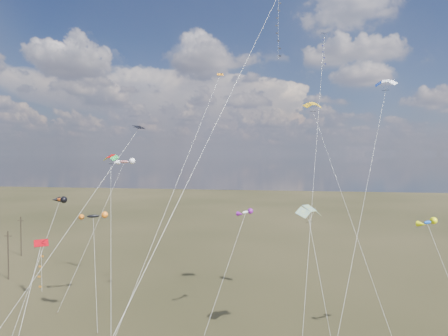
% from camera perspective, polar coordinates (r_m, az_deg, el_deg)
% --- Properties ---
extents(utility_pole_near, '(1.40, 0.20, 8.00)m').
position_cam_1_polar(utility_pole_near, '(75.92, -28.45, -10.85)').
color(utility_pole_near, black).
rests_on(utility_pole_near, ground).
extents(utility_pole_far, '(1.40, 0.20, 8.00)m').
position_cam_1_polar(utility_pole_far, '(91.59, -27.01, -8.65)').
color(utility_pole_far, black).
rests_on(utility_pole_far, ground).
extents(diamond_black_high, '(12.05, 30.94, 37.10)m').
position_cam_1_polar(diamond_black_high, '(40.95, 6.51, 17.40)').
color(diamond_black_high, black).
rests_on(diamond_black_high, ground).
extents(diamond_navy_tall, '(4.19, 22.71, 36.59)m').
position_cam_1_polar(diamond_navy_tall, '(53.30, 13.91, 13.55)').
color(diamond_navy_tall, '#08144F').
rests_on(diamond_navy_tall, ground).
extents(diamond_black_mid, '(11.67, 15.16, 23.57)m').
position_cam_1_polar(diamond_black_mid, '(39.53, -17.86, -2.94)').
color(diamond_black_mid, black).
rests_on(diamond_black_mid, ground).
extents(diamond_red_low, '(2.94, 10.66, 13.88)m').
position_cam_1_polar(diamond_red_low, '(34.84, -24.90, -13.61)').
color(diamond_red_low, '#AC040D').
rests_on(diamond_red_low, ground).
extents(diamond_orange_center, '(7.60, 21.78, 30.53)m').
position_cam_1_polar(diamond_orange_center, '(42.28, -5.48, 1.14)').
color(diamond_orange_center, orange).
rests_on(diamond_orange_center, ground).
extents(parafoil_yellow, '(8.91, 17.85, 27.67)m').
position_cam_1_polar(parafoil_yellow, '(52.49, 12.63, 8.82)').
color(parafoil_yellow, gold).
rests_on(parafoil_yellow, ground).
extents(parafoil_blue_white, '(10.39, 21.85, 29.92)m').
position_cam_1_polar(parafoil_blue_white, '(51.81, 22.08, 11.29)').
color(parafoil_blue_white, '#0D34AA').
rests_on(parafoil_blue_white, ground).
extents(parafoil_striped, '(4.13, 9.42, 15.80)m').
position_cam_1_polar(parafoil_striped, '(42.71, 12.10, -5.66)').
color(parafoil_striped, yellow).
rests_on(parafoil_striped, ground).
extents(parafoil_tricolor, '(5.74, 11.12, 20.91)m').
position_cam_1_polar(parafoil_tricolor, '(44.90, -15.87, 1.45)').
color(parafoil_tricolor, '#F8E90B').
rests_on(parafoil_tricolor, ground).
extents(novelty_black_orange, '(6.49, 9.68, 12.71)m').
position_cam_1_polar(novelty_black_orange, '(57.50, -18.18, -6.58)').
color(novelty_black_orange, black).
rests_on(novelty_black_orange, ground).
extents(novelty_orange_black, '(2.80, 10.29, 15.24)m').
position_cam_1_polar(novelty_orange_black, '(56.00, -22.44, -4.24)').
color(novelty_orange_black, '#E55313').
rests_on(novelty_orange_black, ground).
extents(novelty_white_purple, '(4.84, 10.53, 13.96)m').
position_cam_1_polar(novelty_white_purple, '(48.62, 3.04, -6.43)').
color(novelty_white_purple, white).
rests_on(novelty_white_purple, ground).
extents(novelty_redwhite_stripe, '(6.14, 12.93, 20.00)m').
position_cam_1_polar(novelty_redwhite_stripe, '(63.80, -14.12, 0.82)').
color(novelty_redwhite_stripe, red).
rests_on(novelty_redwhite_stripe, ground).
extents(novelty_blue_yellow, '(4.58, 7.97, 13.95)m').
position_cam_1_polar(novelty_blue_yellow, '(47.00, 27.11, -7.02)').
color(novelty_blue_yellow, blue).
rests_on(novelty_blue_yellow, ground).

